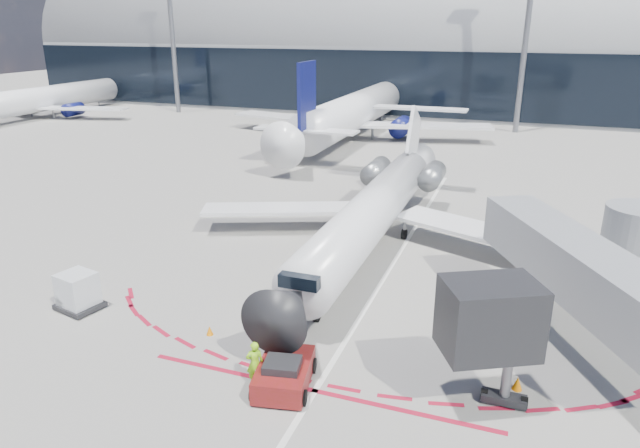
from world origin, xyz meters
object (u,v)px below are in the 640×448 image
(pushback_tug, at_px, (284,373))
(ramp_worker, at_px, (255,363))
(regional_jet, at_px, (377,206))
(uld_container, at_px, (78,292))

(pushback_tug, distance_m, ramp_worker, 1.18)
(regional_jet, relative_size, ramp_worker, 15.88)
(regional_jet, height_order, pushback_tug, regional_jet)
(regional_jet, xyz_separation_m, pushback_tug, (0.57, -15.77, -1.89))
(pushback_tug, relative_size, ramp_worker, 2.70)
(uld_container, bearing_deg, pushback_tug, 1.14)
(ramp_worker, distance_m, uld_container, 11.05)
(ramp_worker, bearing_deg, regional_jet, -122.63)
(regional_jet, distance_m, pushback_tug, 15.90)
(ramp_worker, xyz_separation_m, uld_container, (-10.75, 2.59, 0.00))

